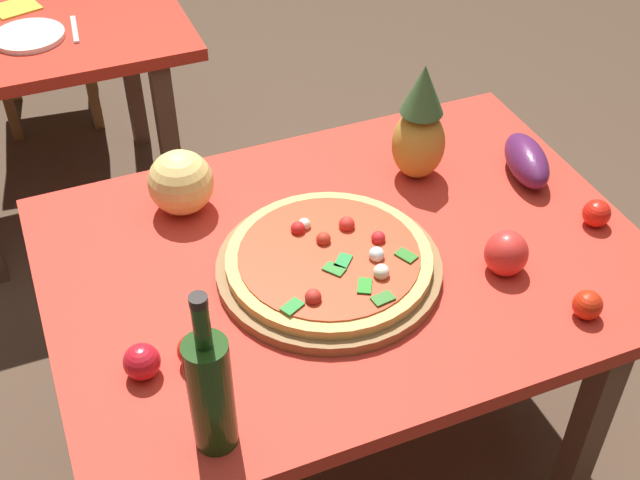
{
  "coord_description": "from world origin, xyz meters",
  "views": [
    {
      "loc": [
        -0.56,
        -1.22,
        1.93
      ],
      "look_at": [
        -0.06,
        0.01,
        0.77
      ],
      "focal_mm": 46.36,
      "sensor_mm": 36.0,
      "label": 1
    }
  ],
  "objects_px": {
    "pizza_board": "(329,268)",
    "dinner_plate": "(29,36)",
    "tomato_at_corner": "(195,350)",
    "wine_bottle": "(211,391)",
    "background_table": "(42,56)",
    "knife_utensil": "(75,29)",
    "pizza": "(330,258)",
    "napkin_folded": "(16,8)",
    "display_table": "(345,280)",
    "tomato_near_board": "(142,362)",
    "tomato_by_bottle": "(597,213)",
    "pineapple_left": "(420,128)",
    "melon": "(181,182)",
    "tomato_beside_pepper": "(587,305)",
    "dining_chair": "(33,16)",
    "bell_pepper": "(506,253)",
    "eggplant": "(527,160)"
  },
  "relations": [
    {
      "from": "tomato_at_corner",
      "to": "wine_bottle",
      "type": "bearing_deg",
      "value": -94.54
    },
    {
      "from": "tomato_by_bottle",
      "to": "tomato_at_corner",
      "type": "bearing_deg",
      "value": -176.71
    },
    {
      "from": "dinner_plate",
      "to": "bell_pepper",
      "type": "bearing_deg",
      "value": -61.22
    },
    {
      "from": "eggplant",
      "to": "tomato_beside_pepper",
      "type": "distance_m",
      "value": 0.47
    },
    {
      "from": "eggplant",
      "to": "tomato_beside_pepper",
      "type": "bearing_deg",
      "value": -108.04
    },
    {
      "from": "wine_bottle",
      "to": "tomato_beside_pepper",
      "type": "height_order",
      "value": "wine_bottle"
    },
    {
      "from": "display_table",
      "to": "wine_bottle",
      "type": "height_order",
      "value": "wine_bottle"
    },
    {
      "from": "dining_chair",
      "to": "wine_bottle",
      "type": "xyz_separation_m",
      "value": [
        0.06,
        -2.33,
        0.37
      ]
    },
    {
      "from": "tomato_beside_pepper",
      "to": "tomato_by_bottle",
      "type": "bearing_deg",
      "value": 50.29
    },
    {
      "from": "display_table",
      "to": "dinner_plate",
      "type": "bearing_deg",
      "value": 111.69
    },
    {
      "from": "tomato_at_corner",
      "to": "tomato_beside_pepper",
      "type": "bearing_deg",
      "value": -13.15
    },
    {
      "from": "tomato_near_board",
      "to": "tomato_at_corner",
      "type": "height_order",
      "value": "tomato_near_board"
    },
    {
      "from": "pizza_board",
      "to": "knife_utensil",
      "type": "height_order",
      "value": "pizza_board"
    },
    {
      "from": "eggplant",
      "to": "pizza",
      "type": "bearing_deg",
      "value": -166.42
    },
    {
      "from": "wine_bottle",
      "to": "pizza",
      "type": "bearing_deg",
      "value": 42.6
    },
    {
      "from": "pizza",
      "to": "tomato_by_bottle",
      "type": "height_order",
      "value": "pizza"
    },
    {
      "from": "tomato_beside_pepper",
      "to": "dinner_plate",
      "type": "height_order",
      "value": "tomato_beside_pepper"
    },
    {
      "from": "wine_bottle",
      "to": "bell_pepper",
      "type": "height_order",
      "value": "wine_bottle"
    },
    {
      "from": "dinner_plate",
      "to": "display_table",
      "type": "bearing_deg",
      "value": -68.31
    },
    {
      "from": "knife_utensil",
      "to": "pizza",
      "type": "bearing_deg",
      "value": -71.01
    },
    {
      "from": "background_table",
      "to": "tomato_at_corner",
      "type": "relative_size",
      "value": 13.77
    },
    {
      "from": "bell_pepper",
      "to": "tomato_beside_pepper",
      "type": "relative_size",
      "value": 1.68
    },
    {
      "from": "eggplant",
      "to": "tomato_beside_pepper",
      "type": "relative_size",
      "value": 3.29
    },
    {
      "from": "wine_bottle",
      "to": "knife_utensil",
      "type": "height_order",
      "value": "wine_bottle"
    },
    {
      "from": "background_table",
      "to": "pizza_board",
      "type": "relative_size",
      "value": 1.94
    },
    {
      "from": "wine_bottle",
      "to": "tomato_by_bottle",
      "type": "distance_m",
      "value": 1.0
    },
    {
      "from": "pizza",
      "to": "dinner_plate",
      "type": "bearing_deg",
      "value": 108.93
    },
    {
      "from": "pineapple_left",
      "to": "dining_chair",
      "type": "bearing_deg",
      "value": 112.64
    },
    {
      "from": "pineapple_left",
      "to": "tomato_by_bottle",
      "type": "bearing_deg",
      "value": -48.44
    },
    {
      "from": "tomato_by_bottle",
      "to": "display_table",
      "type": "bearing_deg",
      "value": 167.73
    },
    {
      "from": "napkin_folded",
      "to": "tomato_by_bottle",
      "type": "bearing_deg",
      "value": -56.44
    },
    {
      "from": "melon",
      "to": "dinner_plate",
      "type": "xyz_separation_m",
      "value": [
        -0.22,
        1.0,
        -0.07
      ]
    },
    {
      "from": "background_table",
      "to": "melon",
      "type": "height_order",
      "value": "melon"
    },
    {
      "from": "pizza_board",
      "to": "dinner_plate",
      "type": "distance_m",
      "value": 1.4
    },
    {
      "from": "melon",
      "to": "napkin_folded",
      "type": "height_order",
      "value": "melon"
    },
    {
      "from": "tomato_at_corner",
      "to": "knife_utensil",
      "type": "relative_size",
      "value": 0.38
    },
    {
      "from": "melon",
      "to": "wine_bottle",
      "type": "bearing_deg",
      "value": -100.16
    },
    {
      "from": "pizza",
      "to": "napkin_folded",
      "type": "xyz_separation_m",
      "value": [
        -0.47,
        1.56,
        -0.04
      ]
    },
    {
      "from": "background_table",
      "to": "pizza",
      "type": "distance_m",
      "value": 1.49
    },
    {
      "from": "tomato_near_board",
      "to": "napkin_folded",
      "type": "relative_size",
      "value": 0.5
    },
    {
      "from": "display_table",
      "to": "tomato_near_board",
      "type": "xyz_separation_m",
      "value": [
        -0.49,
        -0.17,
        0.12
      ]
    },
    {
      "from": "wine_bottle",
      "to": "tomato_by_bottle",
      "type": "xyz_separation_m",
      "value": [
        0.96,
        0.24,
        -0.1
      ]
    },
    {
      "from": "knife_utensil",
      "to": "napkin_folded",
      "type": "bearing_deg",
      "value": 129.23
    },
    {
      "from": "tomato_at_corner",
      "to": "dining_chair",
      "type": "bearing_deg",
      "value": 92.04
    },
    {
      "from": "pizza",
      "to": "melon",
      "type": "bearing_deg",
      "value": 125.09
    },
    {
      "from": "bell_pepper",
      "to": "knife_utensil",
      "type": "bearing_deg",
      "value": 114.39
    },
    {
      "from": "pizza",
      "to": "knife_utensil",
      "type": "height_order",
      "value": "pizza"
    },
    {
      "from": "melon",
      "to": "eggplant",
      "type": "bearing_deg",
      "value": -13.26
    },
    {
      "from": "tomato_near_board",
      "to": "dinner_plate",
      "type": "height_order",
      "value": "tomato_near_board"
    },
    {
      "from": "bell_pepper",
      "to": "tomato_near_board",
      "type": "distance_m",
      "value": 0.78
    }
  ]
}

